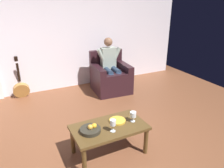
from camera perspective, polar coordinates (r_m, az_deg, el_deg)
name	(u,v)px	position (r m, az deg, el deg)	size (l,w,h in m)	color
ground_plane	(118,153)	(3.23, 1.61, -17.88)	(7.02, 7.02, 0.00)	brown
wall_back	(63,35)	(5.22, -13.04, 12.63)	(6.25, 0.06, 2.58)	silver
armchair	(110,77)	(5.08, -0.43, 1.75)	(0.85, 0.85, 0.93)	black
person_seated	(110,64)	(4.98, -0.47, 5.44)	(0.61, 0.58, 1.25)	#98A699
coffee_table	(109,130)	(3.02, -0.76, -12.21)	(1.03, 0.59, 0.44)	#533C1D
guitar	(21,89)	(5.17, -23.04, -1.13)	(0.35, 0.31, 0.91)	#AE7B3B
wine_glass_near	(113,123)	(2.82, 0.24, -10.43)	(0.08, 0.08, 0.17)	silver
wine_glass_far	(133,115)	(3.06, 5.61, -8.21)	(0.09, 0.09, 0.15)	silver
fruit_bowl	(91,130)	(2.87, -5.72, -11.98)	(0.27, 0.27, 0.11)	#2E2B21
decorative_dish	(117,121)	(3.09, 1.45, -9.72)	(0.23, 0.23, 0.02)	gold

